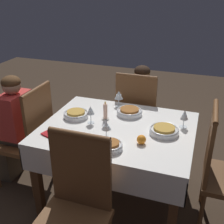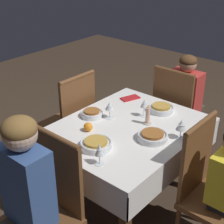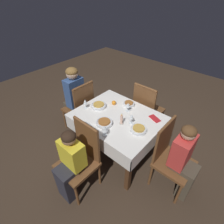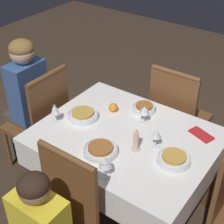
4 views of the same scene
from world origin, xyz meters
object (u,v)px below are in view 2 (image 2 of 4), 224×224
(person_adult_denim, at_px, (22,200))
(orange_fruit, at_px, (88,127))
(bowl_south, at_px, (92,113))
(dining_table, at_px, (127,137))
(chair_east, at_px, (46,206))
(candle_centerpiece, at_px, (148,117))
(bowl_north, at_px, (152,136))
(bowl_east, at_px, (96,144))
(person_child_red, at_px, (187,101))
(wine_glass_west, at_px, (144,104))
(chair_north, at_px, (210,187))
(chair_south, at_px, (70,120))
(napkin_red_folded, at_px, (130,98))
(chair_west, at_px, (177,112))
(wine_glass_south, at_px, (110,107))
(wine_glass_east, at_px, (99,150))
(bowl_west, at_px, (161,108))
(wine_glass_north, at_px, (181,125))

(person_adult_denim, relative_size, orange_fruit, 17.86)
(bowl_south, bearing_deg, dining_table, 98.72)
(chair_east, bearing_deg, candle_centerpiece, 85.32)
(bowl_north, bearing_deg, bowl_east, -34.74)
(person_child_red, height_order, wine_glass_west, person_child_red)
(bowl_south, xyz_separation_m, candle_centerpiece, (-0.19, 0.41, 0.04))
(chair_north, relative_size, person_child_red, 0.93)
(chair_north, height_order, person_adult_denim, person_adult_denim)
(chair_north, bearing_deg, dining_table, 90.70)
(chair_south, bearing_deg, bowl_north, 85.29)
(napkin_red_folded, bearing_deg, orange_fruit, 9.66)
(dining_table, xyz_separation_m, chair_west, (-0.82, -0.03, -0.11))
(chair_north, relative_size, napkin_red_folded, 5.30)
(wine_glass_south, distance_m, napkin_red_folded, 0.42)
(wine_glass_south, height_order, orange_fruit, wine_glass_south)
(wine_glass_east, relative_size, wine_glass_south, 1.10)
(bowl_west, xyz_separation_m, candle_centerpiece, (0.25, 0.04, 0.04))
(chair_west, xyz_separation_m, chair_north, (0.81, 0.74, 0.00))
(person_adult_denim, distance_m, bowl_west, 1.38)
(chair_east, bearing_deg, dining_table, 90.83)
(wine_glass_east, distance_m, bowl_south, 0.66)
(bowl_south, bearing_deg, chair_south, -105.08)
(dining_table, relative_size, bowl_north, 5.38)
(wine_glass_west, bearing_deg, wine_glass_east, 13.42)
(bowl_west, relative_size, wine_glass_west, 1.42)
(bowl_west, bearing_deg, bowl_east, -2.84)
(dining_table, relative_size, orange_fruit, 17.78)
(person_adult_denim, relative_size, wine_glass_east, 7.90)
(dining_table, relative_size, chair_east, 1.21)
(chair_west, relative_size, orange_fruit, 14.72)
(orange_fruit, bearing_deg, wine_glass_south, -177.32)
(person_child_red, xyz_separation_m, wine_glass_west, (0.77, 0.03, 0.25))
(napkin_red_folded, bearing_deg, bowl_east, 21.55)
(bowl_east, relative_size, wine_glass_west, 1.51)
(bowl_north, distance_m, candle_centerpiece, 0.23)
(bowl_east, bearing_deg, orange_fruit, -122.93)
(bowl_north, bearing_deg, wine_glass_east, -10.25)
(napkin_red_folded, bearing_deg, wine_glass_north, 66.31)
(person_child_red, xyz_separation_m, orange_fruit, (1.23, -0.15, 0.18))
(chair_west, xyz_separation_m, person_adult_denim, (1.81, 0.04, 0.15))
(bowl_south, bearing_deg, wine_glass_north, 103.28)
(chair_west, xyz_separation_m, wine_glass_north, (0.70, 0.42, 0.31))
(dining_table, height_order, wine_glass_south, wine_glass_south)
(person_adult_denim, bearing_deg, napkin_red_folded, 102.33)
(bowl_east, relative_size, wine_glass_south, 1.63)
(wine_glass_east, bearing_deg, chair_west, -171.49)
(chair_east, height_order, candle_centerpiece, chair_east)
(chair_north, bearing_deg, chair_east, 140.16)
(chair_north, xyz_separation_m, napkin_red_folded, (-0.41, -1.00, 0.21))
(chair_north, distance_m, bowl_north, 0.51)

